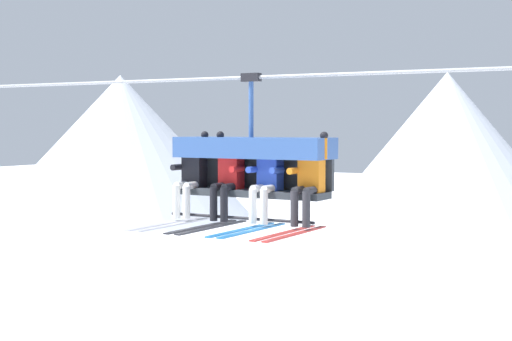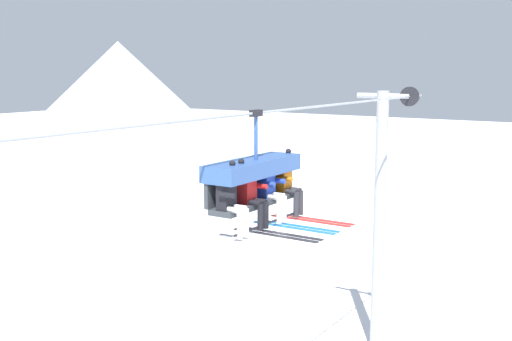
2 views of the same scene
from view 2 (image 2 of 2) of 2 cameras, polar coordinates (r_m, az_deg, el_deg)
name	(u,v)px [view 2 (image 2 of 2)]	position (r m, az deg, el deg)	size (l,w,h in m)	color
mountain_peak_east	(120,100)	(63.58, -12.03, 6.15)	(23.50, 23.50, 11.15)	silver
lift_tower_far	(380,216)	(19.74, 10.96, -4.00)	(0.36, 1.88, 8.11)	#9EA3A8
lift_cable	(219,117)	(10.72, -3.27, 4.76)	(20.49, 0.05, 0.05)	#9EA3A8
chairlift_chair	(253,175)	(11.82, -0.31, -0.44)	(2.36, 0.74, 2.07)	#33383D
skier_black	(232,200)	(10.97, -2.12, -2.63)	(0.48, 1.70, 1.34)	black
skier_red	(253,194)	(11.49, -0.30, -2.08)	(0.48, 1.70, 1.34)	red
skier_blue	(272,189)	(12.03, 1.42, -1.68)	(0.46, 1.70, 1.23)	#2847B7
skier_orange	(289,183)	(12.58, 2.93, -1.12)	(0.48, 1.70, 1.34)	orange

